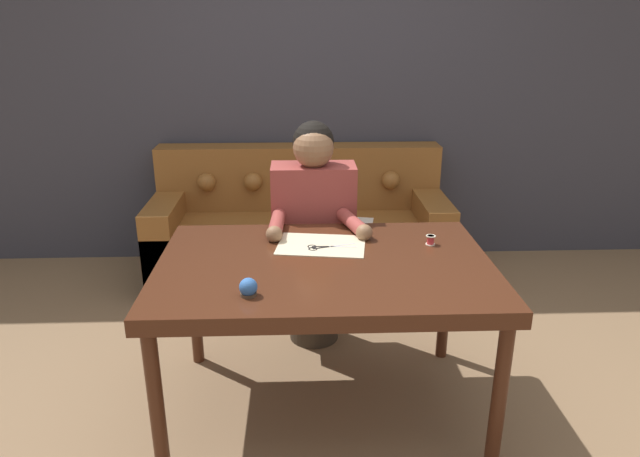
{
  "coord_description": "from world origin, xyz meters",
  "views": [
    {
      "loc": [
        -0.13,
        -2.26,
        1.75
      ],
      "look_at": [
        -0.03,
        0.15,
        0.86
      ],
      "focal_mm": 32.0,
      "sensor_mm": 36.0,
      "label": 1
    }
  ],
  "objects_px": {
    "dining_table": "(325,276)",
    "scissors": "(323,247)",
    "person": "(314,233)",
    "thread_spool": "(431,240)",
    "couch": "(300,232)",
    "pin_cushion": "(248,288)"
  },
  "relations": [
    {
      "from": "couch",
      "to": "person",
      "type": "relative_size",
      "value": 1.61
    },
    {
      "from": "couch",
      "to": "person",
      "type": "bearing_deg",
      "value": -85.26
    },
    {
      "from": "dining_table",
      "to": "pin_cushion",
      "type": "bearing_deg",
      "value": -134.39
    },
    {
      "from": "dining_table",
      "to": "thread_spool",
      "type": "bearing_deg",
      "value": 19.84
    },
    {
      "from": "dining_table",
      "to": "scissors",
      "type": "distance_m",
      "value": 0.17
    },
    {
      "from": "dining_table",
      "to": "thread_spool",
      "type": "xyz_separation_m",
      "value": [
        0.5,
        0.18,
        0.09
      ]
    },
    {
      "from": "dining_table",
      "to": "thread_spool",
      "type": "distance_m",
      "value": 0.54
    },
    {
      "from": "pin_cushion",
      "to": "dining_table",
      "type": "bearing_deg",
      "value": 45.61
    },
    {
      "from": "couch",
      "to": "thread_spool",
      "type": "distance_m",
      "value": 1.57
    },
    {
      "from": "couch",
      "to": "dining_table",
      "type": "bearing_deg",
      "value": -86.1
    },
    {
      "from": "person",
      "to": "pin_cushion",
      "type": "xyz_separation_m",
      "value": [
        -0.27,
        -0.95,
        0.14
      ]
    },
    {
      "from": "person",
      "to": "pin_cushion",
      "type": "distance_m",
      "value": 1.0
    },
    {
      "from": "dining_table",
      "to": "scissors",
      "type": "bearing_deg",
      "value": 89.85
    },
    {
      "from": "dining_table",
      "to": "pin_cushion",
      "type": "distance_m",
      "value": 0.45
    },
    {
      "from": "dining_table",
      "to": "scissors",
      "type": "xyz_separation_m",
      "value": [
        0.0,
        0.16,
        0.07
      ]
    },
    {
      "from": "scissors",
      "to": "pin_cushion",
      "type": "bearing_deg",
      "value": -122.99
    },
    {
      "from": "person",
      "to": "pin_cushion",
      "type": "relative_size",
      "value": 17.65
    },
    {
      "from": "person",
      "to": "thread_spool",
      "type": "relative_size",
      "value": 28.04
    },
    {
      "from": "person",
      "to": "thread_spool",
      "type": "height_order",
      "value": "person"
    },
    {
      "from": "dining_table",
      "to": "couch",
      "type": "xyz_separation_m",
      "value": [
        -0.11,
        1.55,
        -0.37
      ]
    },
    {
      "from": "dining_table",
      "to": "pin_cushion",
      "type": "relative_size",
      "value": 20.33
    },
    {
      "from": "person",
      "to": "pin_cushion",
      "type": "bearing_deg",
      "value": -106.08
    }
  ]
}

